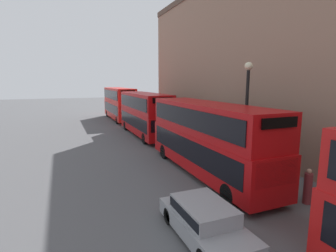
# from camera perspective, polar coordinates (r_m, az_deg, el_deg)

# --- Properties ---
(bus_second_in_queue) EXTENTS (2.59, 11.10, 4.28)m
(bus_second_in_queue) POSITION_cam_1_polar(r_m,az_deg,el_deg) (15.65, 8.37, -2.05)
(bus_second_in_queue) COLOR #B20C0F
(bus_second_in_queue) RESTS_ON ground
(bus_third_in_queue) EXTENTS (2.59, 10.56, 4.35)m
(bus_third_in_queue) POSITION_cam_1_polar(r_m,az_deg,el_deg) (26.95, -5.16, 2.97)
(bus_third_in_queue) COLOR #B20C0F
(bus_third_in_queue) RESTS_ON ground
(bus_trailing) EXTENTS (2.59, 11.07, 4.59)m
(bus_trailing) POSITION_cam_1_polar(r_m,az_deg,el_deg) (38.90, -10.57, 5.07)
(bus_trailing) COLOR red
(bus_trailing) RESTS_ON ground
(car_hatchback) EXTENTS (1.85, 4.26, 1.29)m
(car_hatchback) POSITION_cam_1_polar(r_m,az_deg,el_deg) (9.93, 7.95, -19.48)
(car_hatchback) COLOR gray
(car_hatchback) RESTS_ON ground
(street_lamp) EXTENTS (0.44, 0.44, 6.57)m
(street_lamp) POSITION_cam_1_polar(r_m,az_deg,el_deg) (15.41, 16.73, 3.80)
(street_lamp) COLOR black
(street_lamp) RESTS_ON ground
(pedestrian) EXTENTS (0.36, 0.36, 1.65)m
(pedestrian) POSITION_cam_1_polar(r_m,az_deg,el_deg) (13.75, 28.13, -11.75)
(pedestrian) COLOR maroon
(pedestrian) RESTS_ON ground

